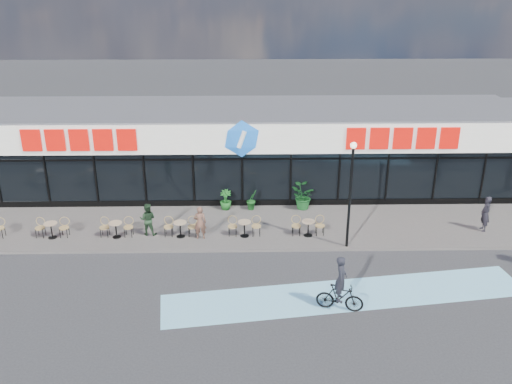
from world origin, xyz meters
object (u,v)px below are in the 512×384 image
cyclist_a (340,291)px  patron_left (200,223)px  pedestrian_a (485,214)px  lamp_post (351,186)px  potted_plant_mid (302,197)px  patron_right (148,219)px  potted_plant_left (226,200)px  potted_plant_right (252,200)px

cyclist_a → patron_left: bearing=134.0°
patron_left → pedestrian_a: 13.33m
lamp_post → potted_plant_mid: lamp_post is taller
potted_plant_mid → patron_left: patron_left is taller
patron_right → potted_plant_left: bearing=-136.4°
potted_plant_left → pedestrian_a: (12.27, -2.71, 0.33)m
potted_plant_left → potted_plant_right: bearing=-0.8°
potted_plant_left → potted_plant_right: (1.35, -0.02, 0.00)m
lamp_post → cyclist_a: bearing=-103.0°
potted_plant_right → patron_left: bearing=-126.2°
patron_right → pedestrian_a: 15.76m
lamp_post → potted_plant_left: lamp_post is taller
potted_plant_left → lamp_post: bearing=-37.3°
potted_plant_mid → cyclist_a: cyclist_a is taller
potted_plant_mid → potted_plant_left: bearing=179.8°
potted_plant_mid → cyclist_a: size_ratio=0.61×
potted_plant_mid → pedestrian_a: size_ratio=0.78×
potted_plant_right → pedestrian_a: size_ratio=0.61×
potted_plant_left → potted_plant_mid: potted_plant_mid is taller
patron_left → potted_plant_mid: bearing=-151.1°
lamp_post → patron_left: 6.96m
patron_left → patron_right: 2.48m
pedestrian_a → potted_plant_mid: bearing=-104.9°
potted_plant_mid → patron_left: bearing=-146.5°
potted_plant_right → cyclist_a: cyclist_a is taller
potted_plant_mid → patron_right: 7.94m
potted_plant_mid → pedestrian_a: bearing=-17.9°
patron_right → pedestrian_a: pedestrian_a is taller
pedestrian_a → cyclist_a: 10.03m
potted_plant_right → patron_right: bearing=-149.6°
patron_left → patron_right: size_ratio=1.02×
patron_left → patron_right: bearing=-14.8°
potted_plant_mid → patron_left: size_ratio=0.84×
lamp_post → potted_plant_right: lamp_post is taller
potted_plant_right → patron_left: size_ratio=0.66×
potted_plant_mid → potted_plant_right: size_ratio=1.27×
lamp_post → cyclist_a: 5.36m
potted_plant_left → cyclist_a: (4.43, -8.97, 0.17)m
potted_plant_left → patron_left: patron_left is taller
lamp_post → pedestrian_a: 7.20m
potted_plant_right → pedestrian_a: pedestrian_a is taller
potted_plant_right → pedestrian_a: 11.25m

